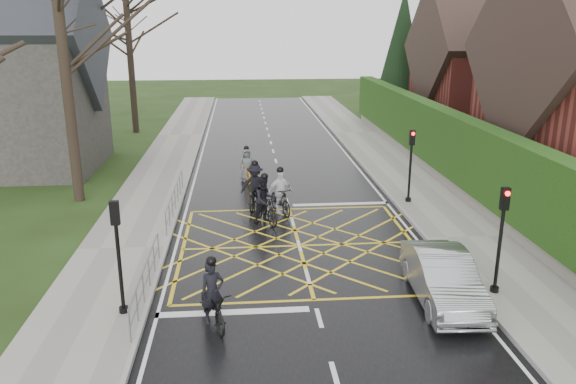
{
  "coord_description": "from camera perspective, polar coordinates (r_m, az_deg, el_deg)",
  "views": [
    {
      "loc": [
        -1.93,
        -18.0,
        7.42
      ],
      "look_at": [
        -0.2,
        2.19,
        1.3
      ],
      "focal_mm": 35.0,
      "sensor_mm": 36.0,
      "label": 1
    }
  ],
  "objects": [
    {
      "name": "church",
      "position": [
        32.26,
        -26.45,
        10.67
      ],
      "size": [
        8.8,
        7.8,
        11.0
      ],
      "color": "#2D2B28",
      "rests_on": "ground"
    },
    {
      "name": "house_far",
      "position": [
        39.79,
        20.33,
        11.39
      ],
      "size": [
        9.8,
        8.8,
        10.3
      ],
      "color": "maroon",
      "rests_on": "ground"
    },
    {
      "name": "car",
      "position": [
        16.2,
        15.48,
        -8.39
      ],
      "size": [
        1.69,
        4.29,
        1.39
      ],
      "primitive_type": "imported",
      "rotation": [
        0.0,
        0.0,
        -0.05
      ],
      "color": "#A7A9AE",
      "rests_on": "ground"
    },
    {
      "name": "traffic_light_ne",
      "position": [
        23.98,
        12.32,
        2.52
      ],
      "size": [
        0.24,
        0.31,
        3.21
      ],
      "rotation": [
        0.0,
        0.0,
        3.14
      ],
      "color": "black",
      "rests_on": "ground"
    },
    {
      "name": "tree_near",
      "position": [
        25.02,
        -22.3,
        16.75
      ],
      "size": [
        9.24,
        9.24,
        11.44
      ],
      "color": "black",
      "rests_on": "ground"
    },
    {
      "name": "cyclist_lead",
      "position": [
        27.34,
        -4.21,
        2.34
      ],
      "size": [
        0.94,
        1.89,
        1.76
      ],
      "rotation": [
        0.0,
        0.0,
        0.18
      ],
      "color": "orange",
      "rests_on": "ground"
    },
    {
      "name": "traffic_light_sw",
      "position": [
        15.02,
        -16.79,
        -6.51
      ],
      "size": [
        0.24,
        0.31,
        3.21
      ],
      "color": "black",
      "rests_on": "ground"
    },
    {
      "name": "railing_north",
      "position": [
        23.14,
        -11.43,
        -0.2
      ],
      "size": [
        0.05,
        6.04,
        1.03
      ],
      "color": "slate",
      "rests_on": "ground"
    },
    {
      "name": "road",
      "position": [
        19.56,
        1.14,
        -5.48
      ],
      "size": [
        9.0,
        80.0,
        0.01
      ],
      "primitive_type": "cube",
      "color": "black",
      "rests_on": "ground"
    },
    {
      "name": "stone_wall",
      "position": [
        26.82,
        16.46,
        0.82
      ],
      "size": [
        0.5,
        38.0,
        0.7
      ],
      "primitive_type": "cube",
      "color": "slate",
      "rests_on": "ground"
    },
    {
      "name": "cyclist_back",
      "position": [
        21.55,
        -2.37,
        -1.25
      ],
      "size": [
        1.33,
        2.03,
        1.98
      ],
      "rotation": [
        0.0,
        0.0,
        0.43
      ],
      "color": "black",
      "rests_on": "ground"
    },
    {
      "name": "sidewalk_left",
      "position": [
        19.86,
        -16.43,
        -5.63
      ],
      "size": [
        3.0,
        80.0,
        0.15
      ],
      "primitive_type": "cube",
      "color": "gray",
      "rests_on": "ground"
    },
    {
      "name": "sidewalk_right",
      "position": [
        20.99,
        17.71,
        -4.51
      ],
      "size": [
        3.0,
        80.0,
        0.15
      ],
      "primitive_type": "cube",
      "color": "gray",
      "rests_on": "ground"
    },
    {
      "name": "hedge",
      "position": [
        26.42,
        16.77,
        4.47
      ],
      "size": [
        0.9,
        38.0,
        2.8
      ],
      "primitive_type": "cube",
      "color": "#153D10",
      "rests_on": "stone_wall"
    },
    {
      "name": "cyclist_mid",
      "position": [
        23.42,
        -3.35,
        0.19
      ],
      "size": [
        1.32,
        2.18,
        2.01
      ],
      "rotation": [
        0.0,
        0.0,
        -0.23
      ],
      "color": "black",
      "rests_on": "ground"
    },
    {
      "name": "cyclist_front",
      "position": [
        22.58,
        -0.79,
        -0.46
      ],
      "size": [
        1.15,
        2.02,
        1.95
      ],
      "rotation": [
        0.0,
        0.0,
        0.33
      ],
      "color": "black",
      "rests_on": "ground"
    },
    {
      "name": "cyclist_rear",
      "position": [
        14.69,
        -7.65,
        -11.05
      ],
      "size": [
        1.26,
        2.0,
        1.84
      ],
      "rotation": [
        0.0,
        0.0,
        0.34
      ],
      "color": "black",
      "rests_on": "ground"
    },
    {
      "name": "railing_south",
      "position": [
        16.18,
        -14.26,
        -7.99
      ],
      "size": [
        0.05,
        5.04,
        1.03
      ],
      "color": "slate",
      "rests_on": "ground"
    },
    {
      "name": "traffic_light_se",
      "position": [
        16.52,
        20.74,
        -4.75
      ],
      "size": [
        0.24,
        0.31,
        3.21
      ],
      "rotation": [
        0.0,
        0.0,
        3.14
      ],
      "color": "black",
      "rests_on": "ground"
    },
    {
      "name": "ground",
      "position": [
        19.56,
        1.14,
        -5.49
      ],
      "size": [
        120.0,
        120.0,
        0.0
      ],
      "primitive_type": "plane",
      "color": "black",
      "rests_on": "ground"
    },
    {
      "name": "conifer",
      "position": [
        45.85,
        11.49,
        13.46
      ],
      "size": [
        4.6,
        4.6,
        10.0
      ],
      "color": "black",
      "rests_on": "ground"
    },
    {
      "name": "tree_far",
      "position": [
        40.67,
        -15.96,
        15.87
      ],
      "size": [
        8.4,
        8.4,
        10.4
      ],
      "color": "black",
      "rests_on": "ground"
    }
  ]
}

